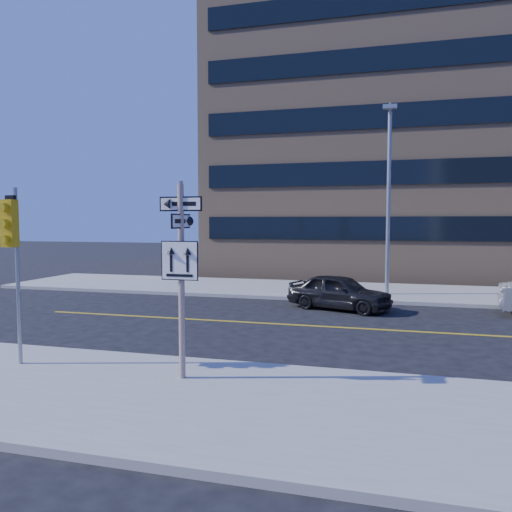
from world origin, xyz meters
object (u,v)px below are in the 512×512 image
(sign_pole, at_px, (181,268))
(traffic_signal, at_px, (11,238))
(streetlight_a, at_px, (389,190))
(parked_car_a, at_px, (339,292))

(sign_pole, relative_size, traffic_signal, 1.02)
(streetlight_a, bearing_deg, parked_car_a, -116.77)
(sign_pole, xyz_separation_m, traffic_signal, (-4.00, -0.15, 0.59))
(sign_pole, distance_m, traffic_signal, 4.05)
(sign_pole, distance_m, streetlight_a, 14.05)
(streetlight_a, bearing_deg, traffic_signal, -120.80)
(traffic_signal, bearing_deg, streetlight_a, 59.20)
(parked_car_a, bearing_deg, sign_pole, -173.51)
(traffic_signal, xyz_separation_m, parked_car_a, (6.26, 9.96, -2.35))
(sign_pole, relative_size, streetlight_a, 0.51)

